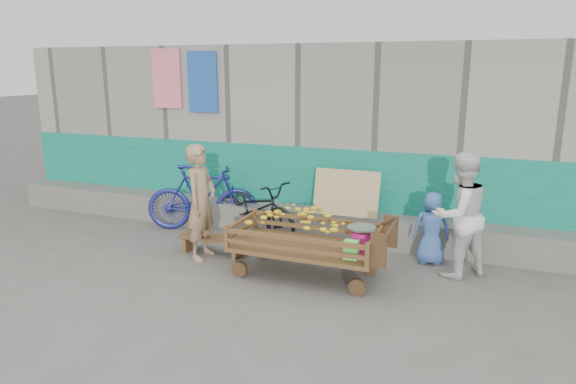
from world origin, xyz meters
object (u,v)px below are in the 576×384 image
at_px(child, 432,228).
at_px(bicycle_dark, 255,208).
at_px(bench, 213,241).
at_px(bicycle_blue, 202,198).
at_px(woman, 460,215).
at_px(banana_cart, 303,232).
at_px(vendor_man, 201,202).

height_order(child, bicycle_dark, child).
distance_m(child, bicycle_dark, 2.75).
xyz_separation_m(bench, bicycle_blue, (-0.70, 0.93, 0.36)).
relative_size(bench, child, 1.00).
height_order(woman, bicycle_dark, woman).
xyz_separation_m(woman, bicycle_dark, (-3.10, 0.49, -0.35)).
xyz_separation_m(banana_cart, child, (1.50, 1.05, -0.09)).
bearing_deg(vendor_man, banana_cart, -95.90).
distance_m(bench, vendor_man, 0.66).
bearing_deg(banana_cart, woman, 21.66).
distance_m(woman, bicycle_dark, 3.16).
bearing_deg(child, bench, 3.67).
bearing_deg(bicycle_dark, child, -71.91).
bearing_deg(vendor_man, child, -74.72).
bearing_deg(bicycle_blue, banana_cart, -139.40).
height_order(child, bicycle_blue, bicycle_blue).
height_order(vendor_man, bicycle_blue, vendor_man).
relative_size(banana_cart, bench, 2.02).
bearing_deg(bench, bicycle_dark, 75.44).
relative_size(child, bicycle_dark, 0.57).
height_order(woman, bicycle_blue, woman).
xyz_separation_m(banana_cart, woman, (1.85, 0.74, 0.22)).
bearing_deg(woman, bicycle_dark, -51.46).
distance_m(vendor_man, bicycle_dark, 1.21).
bearing_deg(woman, bicycle_blue, -49.38).
bearing_deg(vendor_man, bench, -17.51).
xyz_separation_m(vendor_man, bicycle_dark, (0.30, 1.12, -0.35)).
relative_size(banana_cart, vendor_man, 1.26).
bearing_deg(bicycle_dark, vendor_man, -172.92).
distance_m(bench, child, 3.10).
xyz_separation_m(bench, vendor_man, (-0.05, -0.19, 0.63)).
height_order(bench, woman, woman).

